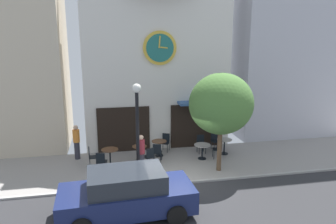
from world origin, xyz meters
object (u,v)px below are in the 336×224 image
cafe_chair_facing_street (149,156)px  street_tree (221,104)px  cafe_table_leftmost (224,143)px  parked_car_navy (127,194)px  cafe_chair_right_end (219,148)px  pedestrian_orange (77,142)px  street_lamp (138,131)px  cafe_table_center_left (110,153)px  cafe_table_near_curb (159,145)px  cafe_chair_curbside (157,151)px  cafe_chair_left_end (166,141)px  cafe_chair_near_lamp (91,156)px  cafe_table_rightmost (202,148)px  cafe_chair_under_awning (101,161)px  cafe_chair_mid_row (201,142)px  pedestrian_maroon (141,153)px  cafe_chair_facing_wall (215,139)px  cafe_table_near_door (140,151)px

cafe_chair_facing_street → street_tree: bearing=-18.1°
cafe_table_leftmost → parked_car_navy: parked_car_navy is taller
cafe_chair_right_end → pedestrian_orange: (-6.68, 1.22, 0.33)m
street_lamp → cafe_chair_right_end: street_lamp is taller
street_lamp → parked_car_navy: 3.11m
cafe_table_center_left → cafe_table_near_curb: size_ratio=1.01×
cafe_chair_curbside → cafe_chair_left_end: bearing=65.0°
cafe_table_leftmost → cafe_chair_near_lamp: cafe_chair_near_lamp is taller
cafe_table_leftmost → parked_car_navy: 6.96m
cafe_table_rightmost → parked_car_navy: 5.76m
pedestrian_orange → cafe_chair_right_end: bearing=-10.4°
cafe_chair_under_awning → pedestrian_orange: pedestrian_orange is taller
cafe_chair_facing_street → cafe_chair_curbside: bearing=47.5°
cafe_chair_near_lamp → cafe_chair_mid_row: same height
cafe_table_near_curb → pedestrian_maroon: bearing=-121.5°
cafe_table_near_curb → cafe_chair_mid_row: 2.15m
cafe_table_near_curb → cafe_chair_under_awning: size_ratio=0.85×
cafe_chair_mid_row → cafe_table_leftmost: bearing=-21.2°
cafe_chair_near_lamp → cafe_chair_right_end: same height
street_lamp → cafe_chair_left_end: (1.70, 2.92, -1.47)m
cafe_table_center_left → cafe_chair_right_end: size_ratio=0.86×
cafe_chair_facing_wall → pedestrian_orange: bearing=-179.9°
street_lamp → cafe_chair_mid_row: bearing=34.4°
cafe_chair_mid_row → cafe_chair_under_awning: size_ratio=1.00×
cafe_chair_under_awning → cafe_chair_curbside: bearing=14.8°
cafe_chair_near_lamp → cafe_chair_facing_wall: bearing=10.3°
street_lamp → pedestrian_orange: street_lamp is taller
cafe_table_center_left → cafe_table_near_door: 1.39m
cafe_table_leftmost → cafe_chair_facing_street: 4.01m
cafe_chair_curbside → cafe_chair_right_end: (2.98, -0.09, 0.00)m
street_tree → cafe_chair_right_end: bearing=70.3°
cafe_chair_near_lamp → pedestrian_maroon: size_ratio=0.54×
cafe_chair_under_awning → cafe_table_near_curb: bearing=27.4°
cafe_chair_under_awning → pedestrian_orange: bearing=122.4°
cafe_chair_right_end → cafe_table_leftmost: bearing=45.8°
street_lamp → cafe_table_leftmost: size_ratio=5.16×
cafe_table_near_curb → parked_car_navy: size_ratio=0.18×
cafe_table_near_door → cafe_chair_right_end: (3.78, -0.35, 0.01)m
street_lamp → cafe_chair_under_awning: (-1.51, 0.83, -1.47)m
cafe_table_center_left → cafe_chair_under_awning: 0.79m
street_tree → parked_car_navy: (-4.18, -2.84, -2.21)m
cafe_chair_under_awning → parked_car_navy: bearing=-76.6°
street_lamp → parked_car_navy: street_lamp is taller
cafe_table_rightmost → cafe_chair_right_end: 0.81m
cafe_table_near_door → cafe_chair_facing_wall: (4.03, 0.89, 0.01)m
cafe_table_near_door → cafe_table_rightmost: 2.99m
pedestrian_orange → parked_car_navy: 5.79m
cafe_table_rightmost → cafe_chair_mid_row: cafe_chair_mid_row is taller
cafe_chair_facing_street → cafe_chair_near_lamp: bearing=168.4°
cafe_table_rightmost → cafe_chair_curbside: bearing=179.3°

